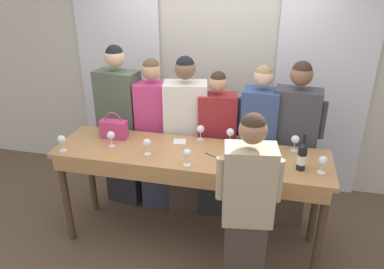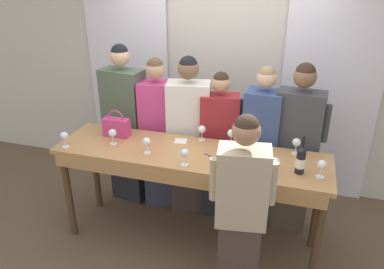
% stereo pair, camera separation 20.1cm
% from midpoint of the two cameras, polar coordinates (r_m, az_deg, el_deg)
% --- Properties ---
extents(ground_plane, '(18.00, 18.00, 0.00)m').
position_cam_midpoint_polar(ground_plane, '(4.04, -1.71, -15.66)').
color(ground_plane, brown).
extents(wall_back, '(12.00, 0.06, 2.80)m').
position_cam_midpoint_polar(wall_back, '(4.58, 2.50, 9.34)').
color(wall_back, beige).
rests_on(wall_back, ground_plane).
extents(curtain_panel_left, '(1.07, 0.03, 2.69)m').
position_cam_midpoint_polar(curtain_panel_left, '(4.91, -12.05, 9.18)').
color(curtain_panel_left, white).
rests_on(curtain_panel_left, ground_plane).
extents(curtain_panel_right, '(1.07, 0.03, 2.69)m').
position_cam_midpoint_polar(curtain_panel_right, '(4.48, 18.02, 7.04)').
color(curtain_panel_right, white).
rests_on(curtain_panel_right, ground_plane).
extents(tasting_bar, '(2.55, 0.68, 1.02)m').
position_cam_midpoint_polar(tasting_bar, '(3.50, -2.01, -4.75)').
color(tasting_bar, '#B27F4C').
rests_on(tasting_bar, ground_plane).
extents(wine_bottle, '(0.08, 0.08, 0.33)m').
position_cam_midpoint_polar(wine_bottle, '(3.23, 14.72, -3.27)').
color(wine_bottle, black).
rests_on(wine_bottle, tasting_bar).
extents(handbag, '(0.27, 0.11, 0.28)m').
position_cam_midpoint_polar(handbag, '(3.81, -13.32, 0.85)').
color(handbag, '#C63870').
rests_on(handbag, tasting_bar).
extents(wine_glass_front_left, '(0.08, 0.08, 0.15)m').
position_cam_midpoint_polar(wine_glass_front_left, '(3.63, -13.82, -0.21)').
color(wine_glass_front_left, white).
rests_on(wine_glass_front_left, tasting_bar).
extents(wine_glass_front_mid, '(0.08, 0.08, 0.15)m').
position_cam_midpoint_polar(wine_glass_front_mid, '(3.20, -2.58, -2.99)').
color(wine_glass_front_mid, white).
rests_on(wine_glass_front_mid, tasting_bar).
extents(wine_glass_front_right, '(0.08, 0.08, 0.15)m').
position_cam_midpoint_polar(wine_glass_front_right, '(3.60, 4.26, 0.25)').
color(wine_glass_front_right, white).
rests_on(wine_glass_front_right, tasting_bar).
extents(wine_glass_center_left, '(0.08, 0.08, 0.15)m').
position_cam_midpoint_polar(wine_glass_center_left, '(3.55, 13.91, -0.82)').
color(wine_glass_center_left, white).
rests_on(wine_glass_center_left, tasting_bar).
extents(wine_glass_center_mid, '(0.08, 0.08, 0.15)m').
position_cam_midpoint_polar(wine_glass_center_mid, '(3.69, -20.77, -0.79)').
color(wine_glass_center_mid, white).
rests_on(wine_glass_center_mid, tasting_bar).
extents(wine_glass_center_right, '(0.08, 0.08, 0.15)m').
position_cam_midpoint_polar(wine_glass_center_right, '(3.17, 11.18, -3.84)').
color(wine_glass_center_right, white).
rests_on(wine_glass_center_right, tasting_bar).
extents(wine_glass_back_left, '(0.08, 0.08, 0.15)m').
position_cam_midpoint_polar(wine_glass_back_left, '(3.42, -8.55, -1.38)').
color(wine_glass_back_left, white).
rests_on(wine_glass_back_left, tasting_bar).
extents(wine_glass_back_mid, '(0.08, 0.08, 0.15)m').
position_cam_midpoint_polar(wine_glass_back_mid, '(3.24, 17.67, -3.90)').
color(wine_glass_back_mid, white).
rests_on(wine_glass_back_mid, tasting_bar).
extents(wine_glass_back_right, '(0.08, 0.08, 0.15)m').
position_cam_midpoint_polar(wine_glass_back_right, '(3.66, -0.27, 0.73)').
color(wine_glass_back_right, white).
rests_on(wine_glass_back_right, tasting_bar).
extents(napkin, '(0.14, 0.14, 0.00)m').
position_cam_midpoint_polar(napkin, '(3.67, -3.47, -1.08)').
color(napkin, white).
rests_on(napkin, tasting_bar).
extents(pen, '(0.11, 0.07, 0.01)m').
position_cam_midpoint_polar(pen, '(3.41, 1.13, -3.17)').
color(pen, '#193399').
rests_on(pen, tasting_bar).
extents(guest_olive_jacket, '(0.58, 0.31, 1.86)m').
position_cam_midpoint_polar(guest_olive_jacket, '(4.25, -12.14, 1.08)').
color(guest_olive_jacket, '#28282D').
rests_on(guest_olive_jacket, ground_plane).
extents(guest_pink_top, '(0.49, 0.33, 1.74)m').
position_cam_midpoint_polar(guest_pink_top, '(4.13, -7.18, -0.08)').
color(guest_pink_top, '#383D51').
rests_on(guest_pink_top, ground_plane).
extents(guest_cream_sweater, '(0.56, 0.36, 1.79)m').
position_cam_midpoint_polar(guest_cream_sweater, '(4.03, -2.41, -0.42)').
color(guest_cream_sweater, '#473833').
rests_on(guest_cream_sweater, ground_plane).
extents(guest_striped_shirt, '(0.51, 0.30, 1.65)m').
position_cam_midpoint_polar(guest_striped_shirt, '(3.98, 2.26, -1.70)').
color(guest_striped_shirt, '#28282D').
rests_on(guest_striped_shirt, ground_plane).
extents(guest_navy_coat, '(0.47, 0.30, 1.74)m').
position_cam_midpoint_polar(guest_navy_coat, '(3.92, 8.57, -1.76)').
color(guest_navy_coat, '#473833').
rests_on(guest_navy_coat, ground_plane).
extents(guest_beige_cap, '(0.56, 0.28, 1.80)m').
position_cam_midpoint_polar(guest_beige_cap, '(3.90, 13.66, -1.78)').
color(guest_beige_cap, brown).
rests_on(guest_beige_cap, ground_plane).
extents(host_pouring, '(0.50, 0.30, 1.69)m').
position_cam_midpoint_polar(host_pouring, '(2.96, 6.40, -11.61)').
color(host_pouring, '#473833').
rests_on(host_pouring, ground_plane).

